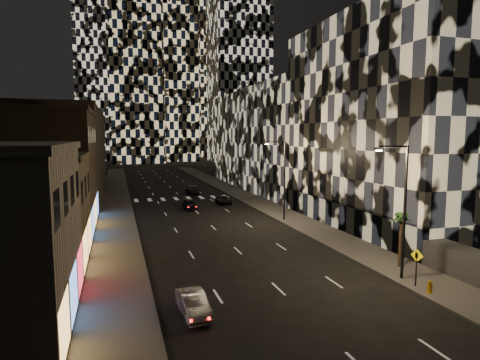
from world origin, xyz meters
TOP-DOWN VIEW (x-y plane):
  - sidewalk_left at (-10.00, 50.00)m, footprint 4.00×120.00m
  - sidewalk_right at (10.00, 50.00)m, footprint 4.00×120.00m
  - curb_left at (-7.90, 50.00)m, footprint 0.20×120.00m
  - curb_right at (7.90, 50.00)m, footprint 0.20×120.00m
  - retail_tan at (-17.00, 21.00)m, footprint 10.00×10.00m
  - retail_brown at (-17.00, 33.50)m, footprint 10.00×15.00m
  - retail_filler_left at (-17.00, 60.00)m, footprint 10.00×40.00m
  - midrise_right at (20.00, 24.50)m, footprint 16.00×25.00m
  - midrise_base at (12.30, 24.50)m, footprint 0.60×25.00m
  - plinth_right at (13.00, 8.00)m, footprint 2.00×8.00m
  - midrise_filler_right at (20.00, 57.00)m, footprint 16.00×40.00m
  - tower_right_mid at (35.00, 135.00)m, footprint 20.00×20.00m
  - tower_left_back at (-12.00, 165.00)m, footprint 24.00×24.00m
  - tower_center_low at (-2.00, 140.00)m, footprint 18.00×18.00m
  - streetlight_near at (8.35, 10.00)m, footprint 2.55×0.25m
  - streetlight_far at (8.35, 30.00)m, footprint 2.55×0.25m
  - car_silver_parked at (-5.88, 8.93)m, footprint 1.51×3.82m
  - car_dark_midlane at (-0.50, 40.55)m, footprint 1.60×3.95m
  - car_dark_oncoming at (2.52, 54.80)m, footprint 2.19×4.85m
  - car_dark_rightlane at (4.86, 43.08)m, footprint 2.11×4.14m
  - fire_hydrant at (8.50, 7.34)m, footprint 0.37×0.36m
  - ped_sign at (8.47, 8.53)m, footprint 0.32×0.77m
  - palm_tree at (10.08, 12.06)m, footprint 2.05×2.06m

SIDE VIEW (x-z plane):
  - sidewalk_left at x=-10.00m, z-range 0.00..0.15m
  - sidewalk_right at x=10.00m, z-range 0.00..0.15m
  - curb_left at x=-7.90m, z-range 0.00..0.15m
  - curb_right at x=7.90m, z-range 0.00..0.15m
  - fire_hydrant at x=8.50m, z-range 0.13..0.88m
  - car_dark_rightlane at x=4.86m, z-range 0.00..1.12m
  - car_silver_parked at x=-5.88m, z-range 0.00..1.24m
  - car_dark_midlane at x=-0.50m, z-range 0.00..1.34m
  - car_dark_oncoming at x=2.52m, z-range 0.00..1.38m
  - plinth_right at x=13.00m, z-range 0.00..2.00m
  - midrise_base at x=12.30m, z-range 0.00..3.00m
  - ped_sign at x=8.47m, z-range 0.56..2.96m
  - palm_tree at x=10.08m, z-range 1.47..5.52m
  - retail_tan at x=-17.00m, z-range 0.00..8.00m
  - streetlight_near at x=8.35m, z-range 0.85..9.85m
  - streetlight_far at x=8.35m, z-range 0.85..9.85m
  - retail_brown at x=-17.00m, z-range 0.00..12.00m
  - retail_filler_left at x=-17.00m, z-range 0.00..14.00m
  - midrise_filler_right at x=20.00m, z-range 0.00..18.00m
  - midrise_right at x=20.00m, z-range 0.00..22.00m
  - tower_center_low at x=-2.00m, z-range 0.00..95.00m
  - tower_right_mid at x=35.00m, z-range 0.00..100.00m
  - tower_left_back at x=-12.00m, z-range 0.00..120.00m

